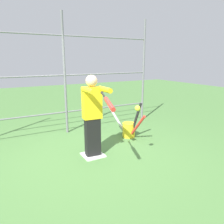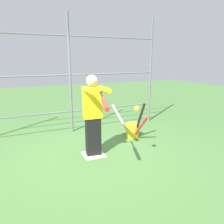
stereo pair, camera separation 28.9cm
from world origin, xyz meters
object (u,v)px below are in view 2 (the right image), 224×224
at_px(softball_in_flight, 137,109).
at_px(batter, 93,113).
at_px(bat_bucket, 133,129).
at_px(baseball_bat_swinging, 104,102).

bearing_deg(softball_in_flight, batter, -50.31).
bearing_deg(batter, bat_bucket, -155.51).
height_order(baseball_bat_swinging, bat_bucket, baseball_bat_swinging).
distance_m(baseball_bat_swinging, bat_bucket, 2.21).
relative_size(batter, softball_in_flight, 16.34).
xyz_separation_m(batter, softball_in_flight, (-0.55, 0.66, 0.18)).
height_order(batter, softball_in_flight, batter).
bearing_deg(softball_in_flight, baseball_bat_swinging, 18.66).
xyz_separation_m(softball_in_flight, bat_bucket, (-0.64, -1.20, -0.80)).
bearing_deg(batter, baseball_bat_swinging, 80.75).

